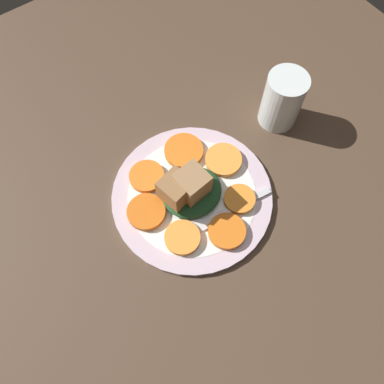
{
  "coord_description": "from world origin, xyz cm",
  "views": [
    {
      "loc": [
        -15.06,
        -20.84,
        60.46
      ],
      "look_at": [
        0.0,
        0.0,
        4.1
      ],
      "focal_mm": 35.0,
      "sensor_mm": 36.0,
      "label": 1
    }
  ],
  "objects": [
    {
      "name": "water_glass",
      "position": [
        22.51,
        3.94,
        7.28
      ],
      "size": [
        7.1,
        7.1,
        10.55
      ],
      "color": "silver",
      "rests_on": "table_slab"
    },
    {
      "name": "carrot_slice_6",
      "position": [
        -8.01,
        1.66,
        3.61
      ],
      "size": [
        6.34,
        6.34,
        1.02
      ],
      "primitive_type": "cylinder",
      "color": "orange",
      "rests_on": "plate"
    },
    {
      "name": "center_pile",
      "position": [
        -0.53,
        0.13,
        6.08
      ],
      "size": [
        10.4,
        9.16,
        6.65
      ],
      "color": "#1E4723",
      "rests_on": "plate"
    },
    {
      "name": "carrot_slice_3",
      "position": [
        8.16,
        1.96,
        3.61
      ],
      "size": [
        6.41,
        6.41,
        1.02
      ],
      "primitive_type": "cylinder",
      "color": "#F99438",
      "rests_on": "plate"
    },
    {
      "name": "carrot_slice_1",
      "position": [
        0.62,
        -8.66,
        3.61
      ],
      "size": [
        6.05,
        6.05,
        1.02
      ],
      "primitive_type": "cylinder",
      "color": "orange",
      "rests_on": "plate"
    },
    {
      "name": "carrot_slice_0",
      "position": [
        -5.76,
        -5.37,
        3.61
      ],
      "size": [
        5.75,
        5.75,
        1.02
      ],
      "primitive_type": "cylinder",
      "color": "orange",
      "rests_on": "plate"
    },
    {
      "name": "table_slab",
      "position": [
        0.0,
        0.0,
        1.0
      ],
      "size": [
        120.0,
        120.0,
        2.0
      ],
      "primitive_type": "cube",
      "color": "#4C3828",
      "rests_on": "ground"
    },
    {
      "name": "fork",
      "position": [
        1.17,
        -5.66,
        3.3
      ],
      "size": [
        19.13,
        4.3,
        0.4
      ],
      "rotation": [
        0.0,
        0.0,
        -0.14
      ],
      "color": "silver",
      "rests_on": "plate"
    },
    {
      "name": "carrot_slice_4",
      "position": [
        3.62,
        7.48,
        3.61
      ],
      "size": [
        6.9,
        6.9,
        1.02
      ],
      "primitive_type": "cylinder",
      "color": "orange",
      "rests_on": "plate"
    },
    {
      "name": "carrot_slice_5",
      "position": [
        -4.41,
        7.07,
        3.61
      ],
      "size": [
        6.01,
        6.01,
        1.02
      ],
      "primitive_type": "cylinder",
      "color": "orange",
      "rests_on": "plate"
    },
    {
      "name": "plate",
      "position": [
        0.0,
        0.0,
        2.52
      ],
      "size": [
        27.14,
        27.14,
        1.05
      ],
      "color": "silver",
      "rests_on": "table_slab"
    },
    {
      "name": "carrot_slice_2",
      "position": [
        5.75,
        -5.48,
        3.61
      ],
      "size": [
        5.24,
        5.24,
        1.02
      ],
      "primitive_type": "cylinder",
      "color": "orange",
      "rests_on": "plate"
    }
  ]
}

